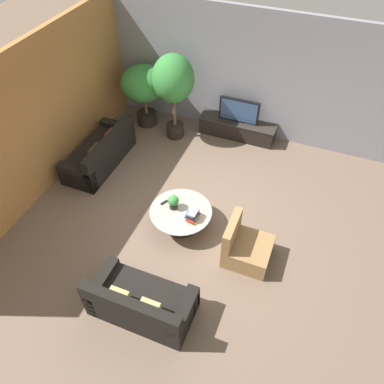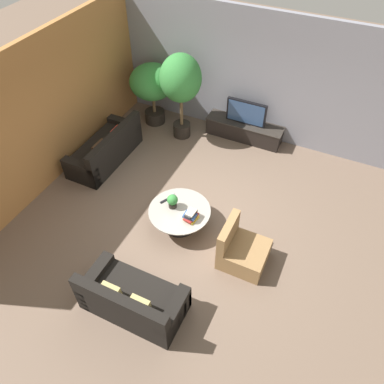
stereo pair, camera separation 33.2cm
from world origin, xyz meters
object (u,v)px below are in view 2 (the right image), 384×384
object	(u,v)px
armchair_wicker	(241,251)
potted_palm_corner	(181,82)
media_console	(244,130)
couch_near_entry	(132,300)
couch_by_wall	(106,150)
potted_palm_tall	(152,84)
television	(246,113)
coffee_table	(180,215)
potted_plant_tabletop	(172,201)

from	to	relation	value
armchair_wicker	potted_palm_corner	size ratio (longest dim) A/B	0.41
media_console	couch_near_entry	world-z (taller)	couch_near_entry
media_console	couch_by_wall	bearing A→B (deg)	-140.19
potted_palm_tall	couch_by_wall	bearing A→B (deg)	-97.94
media_console	armchair_wicker	xyz separation A→B (m)	(1.19, -3.46, 0.04)
media_console	television	xyz separation A→B (m)	(-0.00, -0.00, 0.50)
television	armchair_wicker	distance (m)	3.69
television	coffee_table	world-z (taller)	television
armchair_wicker	potted_plant_tabletop	xyz separation A→B (m)	(-1.51, 0.29, 0.31)
couch_near_entry	armchair_wicker	bearing A→B (deg)	-126.82
potted_palm_corner	potted_palm_tall	bearing A→B (deg)	165.79
potted_palm_tall	potted_plant_tabletop	distance (m)	3.51
television	coffee_table	distance (m)	3.23
coffee_table	couch_by_wall	distance (m)	2.64
media_console	potted_palm_corner	world-z (taller)	potted_palm_corner
coffee_table	potted_palm_tall	distance (m)	3.67
coffee_table	television	bearing A→B (deg)	87.10
couch_near_entry	television	bearing A→B (deg)	-90.47
television	potted_palm_corner	world-z (taller)	potted_palm_corner
couch_near_entry	potted_palm_tall	xyz separation A→B (m)	(-2.29, 4.77, 0.79)
potted_palm_tall	potted_plant_tabletop	size ratio (longest dim) A/B	5.35
media_console	potted_plant_tabletop	world-z (taller)	potted_plant_tabletop
couch_near_entry	potted_plant_tabletop	xyz separation A→B (m)	(-0.28, 1.94, 0.30)
potted_palm_tall	potted_plant_tabletop	world-z (taller)	potted_palm_tall
armchair_wicker	potted_palm_corner	bearing A→B (deg)	42.18
coffee_table	couch_near_entry	bearing A→B (deg)	-86.39
coffee_table	potted_palm_corner	xyz separation A→B (m)	(-1.27, 2.64, 1.17)
television	media_console	bearing A→B (deg)	90.00
potted_palm_corner	television	bearing A→B (deg)	21.35
couch_by_wall	couch_near_entry	bearing A→B (deg)	40.70
television	couch_by_wall	bearing A→B (deg)	-140.21
couch_near_entry	potted_palm_corner	bearing A→B (deg)	-72.96
couch_by_wall	potted_plant_tabletop	size ratio (longest dim) A/B	6.60
armchair_wicker	couch_by_wall	bearing A→B (deg)	70.90
television	couch_near_entry	bearing A→B (deg)	-90.47
potted_plant_tabletop	couch_near_entry	bearing A→B (deg)	-81.80
couch_by_wall	coffee_table	bearing A→B (deg)	66.63
couch_by_wall	potted_palm_tall	bearing A→B (deg)	172.06
coffee_table	potted_plant_tabletop	distance (m)	0.32
coffee_table	couch_by_wall	bearing A→B (deg)	156.63
couch_by_wall	armchair_wicker	size ratio (longest dim) A/B	2.25
couch_by_wall	potted_plant_tabletop	bearing A→B (deg)	65.78
television	couch_near_entry	xyz separation A→B (m)	(-0.04, -5.11, -0.45)
couch_near_entry	armchair_wicker	size ratio (longest dim) A/B	1.90
couch_near_entry	armchair_wicker	world-z (taller)	armchair_wicker
television	potted_palm_corner	bearing A→B (deg)	-158.65
couch_by_wall	potted_palm_tall	distance (m)	2.00
television	coffee_table	xyz separation A→B (m)	(-0.16, -3.20, -0.43)
coffee_table	couch_by_wall	size ratio (longest dim) A/B	0.61
potted_palm_tall	potted_palm_corner	distance (m)	1.01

